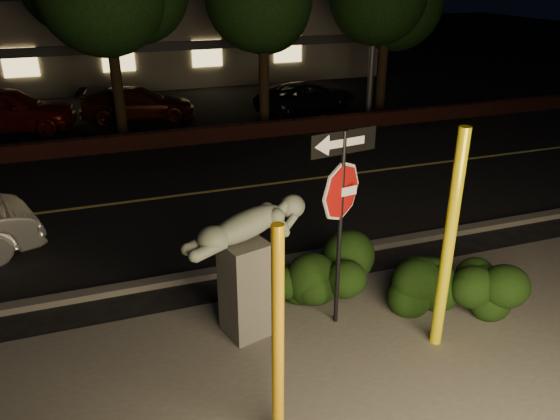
# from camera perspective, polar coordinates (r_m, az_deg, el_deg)

# --- Properties ---
(ground) EXTENTS (90.00, 90.00, 0.00)m
(ground) POSITION_cam_1_polar(r_m,az_deg,el_deg) (17.01, -6.80, 5.82)
(ground) COLOR black
(ground) RESTS_ON ground
(patio) EXTENTS (14.00, 6.00, 0.02)m
(patio) POSITION_cam_1_polar(r_m,az_deg,el_deg) (7.90, 12.49, -18.44)
(patio) COLOR #4C4944
(patio) RESTS_ON ground
(road) EXTENTS (80.00, 8.00, 0.01)m
(road) POSITION_cam_1_polar(r_m,az_deg,el_deg) (14.26, -4.09, 2.31)
(road) COLOR black
(road) RESTS_ON ground
(lane_marking) EXTENTS (80.00, 0.12, 0.00)m
(lane_marking) POSITION_cam_1_polar(r_m,az_deg,el_deg) (14.26, -4.09, 2.36)
(lane_marking) COLOR #C7BD4F
(lane_marking) RESTS_ON road
(curb) EXTENTS (80.00, 0.25, 0.12)m
(curb) POSITION_cam_1_polar(r_m,az_deg,el_deg) (10.71, 1.80, -5.10)
(curb) COLOR #4C4944
(curb) RESTS_ON ground
(brick_wall) EXTENTS (40.00, 0.35, 0.50)m
(brick_wall) POSITION_cam_1_polar(r_m,az_deg,el_deg) (18.16, -7.77, 7.77)
(brick_wall) COLOR #3F1A14
(brick_wall) RESTS_ON ground
(parking_lot) EXTENTS (40.00, 12.00, 0.01)m
(parking_lot) POSITION_cam_1_polar(r_m,az_deg,el_deg) (23.66, -10.69, 10.78)
(parking_lot) COLOR black
(parking_lot) RESTS_ON ground
(building) EXTENTS (22.00, 10.20, 4.00)m
(building) POSITION_cam_1_polar(r_m,az_deg,el_deg) (31.16, -13.51, 17.41)
(building) COLOR #6D6357
(building) RESTS_ON ground
(yellow_pole_left) EXTENTS (0.14, 0.14, 2.88)m
(yellow_pole_left) POSITION_cam_1_polar(r_m,az_deg,el_deg) (6.31, -0.22, -13.37)
(yellow_pole_left) COLOR yellow
(yellow_pole_left) RESTS_ON ground
(yellow_pole_right) EXTENTS (0.17, 0.17, 3.40)m
(yellow_pole_right) POSITION_cam_1_polar(r_m,az_deg,el_deg) (8.06, 17.22, -3.42)
(yellow_pole_right) COLOR yellow
(yellow_pole_right) RESTS_ON ground
(signpost) EXTENTS (1.08, 0.22, 3.20)m
(signpost) POSITION_cam_1_polar(r_m,az_deg,el_deg) (7.99, 6.47, 1.86)
(signpost) COLOR black
(signpost) RESTS_ON ground
(sculpture) EXTENTS (2.00, 1.00, 2.14)m
(sculpture) POSITION_cam_1_polar(r_m,az_deg,el_deg) (8.14, -3.53, -5.06)
(sculpture) COLOR #4C4944
(sculpture) RESTS_ON ground
(hedge_center) EXTENTS (2.24, 1.36, 1.09)m
(hedge_center) POSITION_cam_1_polar(r_m,az_deg,el_deg) (9.25, 4.46, -6.80)
(hedge_center) COLOR black
(hedge_center) RESTS_ON ground
(hedge_right) EXTENTS (1.67, 0.92, 1.08)m
(hedge_right) POSITION_cam_1_polar(r_m,az_deg,el_deg) (9.58, 15.72, -6.55)
(hedge_right) COLOR black
(hedge_right) RESTS_ON ground
(hedge_far_right) EXTENTS (1.60, 1.14, 1.02)m
(hedge_far_right) POSITION_cam_1_polar(r_m,az_deg,el_deg) (9.55, 19.38, -7.38)
(hedge_far_right) COLOR black
(hedge_far_right) RESTS_ON ground
(parked_car_red) EXTENTS (4.85, 2.71, 1.56)m
(parked_car_red) POSITION_cam_1_polar(r_m,az_deg,el_deg) (21.29, -26.79, 9.32)
(parked_car_red) COLOR maroon
(parked_car_red) RESTS_ON ground
(parked_car_darkred) EXTENTS (4.37, 2.27, 1.21)m
(parked_car_darkred) POSITION_cam_1_polar(r_m,az_deg,el_deg) (21.41, -14.65, 10.70)
(parked_car_darkred) COLOR #3B1209
(parked_car_darkred) RESTS_ON ground
(parked_car_dark) EXTENTS (4.62, 3.26, 1.17)m
(parked_car_dark) POSITION_cam_1_polar(r_m,az_deg,el_deg) (22.04, 2.81, 11.75)
(parked_car_dark) COLOR black
(parked_car_dark) RESTS_ON ground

